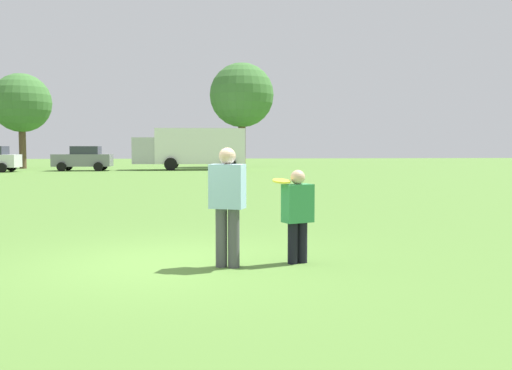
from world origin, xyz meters
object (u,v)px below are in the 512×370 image
Objects in this scene: player_defender at (298,212)px; player_thrower at (227,200)px; frisbee at (282,181)px; parked_car_center at (83,158)px; box_truck at (192,147)px.

player_thrower is at bearing -170.61° from player_defender.
frisbee is (0.81, 0.14, 0.26)m from player_thrower.
frisbee is 0.06× the size of parked_car_center.
frisbee is at bearing -74.68° from parked_car_center.
frisbee is at bearing 10.01° from player_thrower.
player_defender is (1.06, 0.17, -0.20)m from player_thrower.
parked_car_center is (-8.80, 35.21, -0.05)m from player_thrower.
box_truck is (-1.59, 36.04, 0.52)m from frisbee.
player_thrower is 36.29m from parked_car_center.
player_thrower reaches higher than player_defender.
parked_car_center is at bearing 104.03° from player_thrower.
player_thrower is at bearing -169.99° from frisbee.
player_defender reaches higher than frisbee.
box_truck reaches higher than parked_car_center.
box_truck is at bearing 91.24° from player_thrower.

